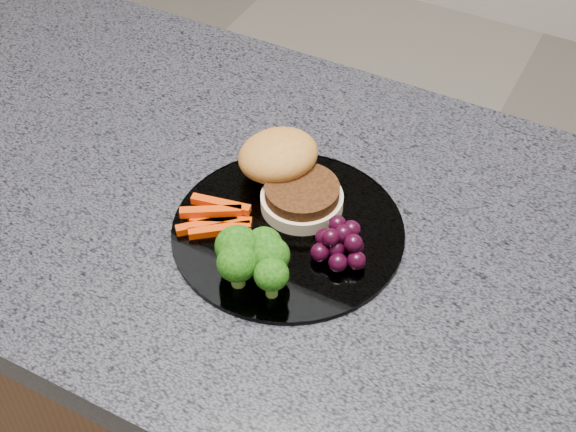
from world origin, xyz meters
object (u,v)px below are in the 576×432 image
(island_cabinet, at_px, (264,416))
(burger, at_px, (286,173))
(plate, at_px, (288,230))
(grape_bunch, at_px, (341,243))

(island_cabinet, distance_m, burger, 0.50)
(plate, bearing_deg, island_cabinet, 157.84)
(plate, distance_m, grape_bunch, 0.07)
(plate, xyz_separation_m, grape_bunch, (0.07, -0.01, 0.02))
(island_cabinet, relative_size, plate, 4.62)
(plate, relative_size, burger, 1.56)
(burger, height_order, grape_bunch, burger)
(plate, height_order, grape_bunch, grape_bunch)
(island_cabinet, height_order, plate, plate)
(grape_bunch, bearing_deg, plate, 175.15)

